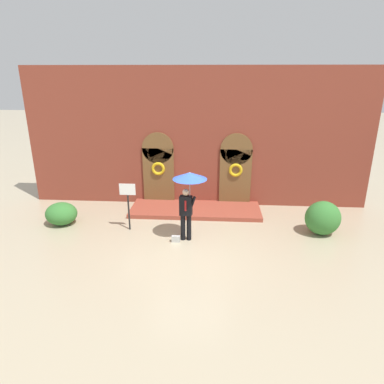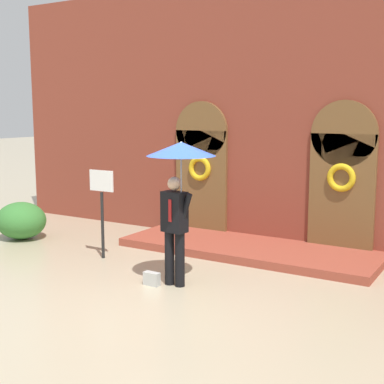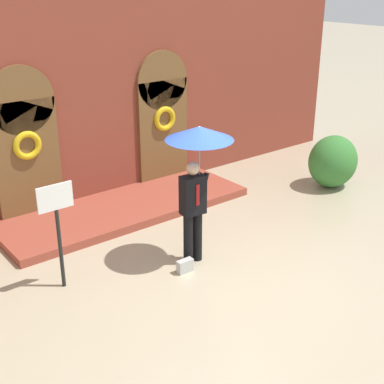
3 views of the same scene
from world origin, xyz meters
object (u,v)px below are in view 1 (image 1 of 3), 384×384
Objects in this scene: person_with_umbrella at (189,186)px; shrub_left at (61,214)px; shrub_right at (323,218)px; sign_post at (128,199)px; handbag at (176,239)px.

shrub_left is (-4.79, 0.93, -1.50)m from person_with_umbrella.
shrub_right is (9.36, -0.18, 0.19)m from shrub_left.
shrub_left is at bearing 173.92° from sign_post.
shrub_right reaches higher than shrub_left.
handbag is (-0.42, -0.20, -1.80)m from person_with_umbrella.
person_with_umbrella is 1.37× the size of sign_post.
person_with_umbrella is at bearing -16.55° from sign_post.
shrub_left is (-4.37, 1.13, 0.30)m from handbag.
shrub_right is at bearing 9.31° from person_with_umbrella.
handbag is 4.52m from shrub_left.
sign_post is at bearing -179.14° from shrub_right.
shrub_right is (4.57, 0.75, -1.31)m from person_with_umbrella.
handbag is 0.24× the size of shrub_left.
person_with_umbrella is at bearing -10.94° from shrub_left.
shrub_right is (4.99, 0.95, 0.49)m from handbag.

